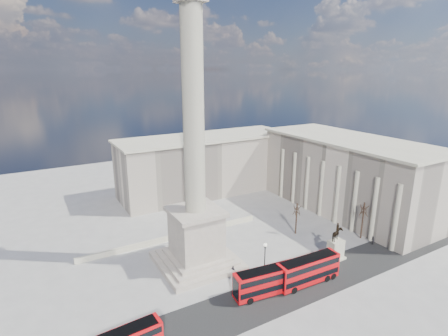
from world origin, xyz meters
TOP-DOWN VIEW (x-y plane):
  - ground at (0.00, 0.00)m, footprint 180.00×180.00m
  - asphalt_road at (5.00, -10.00)m, footprint 120.00×9.00m
  - nelsons_column at (0.00, 5.00)m, footprint 14.00×14.00m
  - balustrade_wall at (0.00, 16.00)m, footprint 40.00×0.60m
  - building_east at (45.00, 10.00)m, footprint 19.00×46.00m
  - building_northeast at (20.00, 40.00)m, footprint 51.00×17.00m
  - red_bus_b at (5.89, -9.11)m, footprint 11.50×3.86m
  - red_bus_c at (13.61, -10.06)m, footprint 11.71×3.10m
  - red_bus_d at (42.29, -10.81)m, footprint 10.29×3.18m
  - victorian_lamp at (7.80, -5.54)m, footprint 0.59×0.59m
  - equestrian_statue at (23.61, -6.72)m, footprint 3.51×2.63m
  - bare_tree_near at (34.94, -3.40)m, footprint 1.96×1.96m
  - bare_tree_mid at (24.22, 5.23)m, footprint 1.97×1.97m
  - bare_tree_far at (40.71, 14.13)m, footprint 1.86×1.86m
  - pedestrian_walking at (18.32, -6.50)m, footprint 0.66×0.47m
  - pedestrian_standing at (34.67, -6.50)m, footprint 1.10×1.06m
  - pedestrian_crossing at (3.89, -1.69)m, footprint 0.71×1.08m

SIDE VIEW (x-z plane):
  - ground at x=0.00m, z-range 0.00..0.00m
  - asphalt_road at x=5.00m, z-range 0.00..0.01m
  - balustrade_wall at x=0.00m, z-range 0.00..1.10m
  - pedestrian_crossing at x=3.89m, z-range 0.00..1.71m
  - pedestrian_walking at x=18.32m, z-range 0.00..1.72m
  - pedestrian_standing at x=34.67m, z-range 0.00..1.79m
  - red_bus_d at x=42.29m, z-range 0.10..4.21m
  - red_bus_b at x=5.89m, z-range 0.11..4.69m
  - red_bus_c at x=13.61m, z-range 0.12..4.83m
  - equestrian_statue at x=23.61m, z-range -1.18..6.26m
  - victorian_lamp at x=7.80m, z-range 0.61..7.48m
  - bare_tree_mid at x=24.22m, z-range 2.15..9.62m
  - bare_tree_far at x=40.71m, z-range 2.19..9.80m
  - bare_tree_near at x=34.94m, z-range 2.47..11.06m
  - building_northeast at x=20.00m, z-range 0.02..16.62m
  - building_east at x=45.00m, z-range 0.02..18.62m
  - nelsons_column at x=0.00m, z-range -12.01..37.84m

